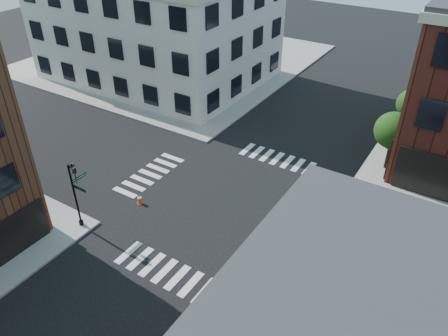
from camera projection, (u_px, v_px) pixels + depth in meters
name	position (u px, v px, depth m)	size (l,w,h in m)	color
ground	(230.00, 205.00, 29.26)	(120.00, 120.00, 0.00)	black
sidewalk_nw	(174.00, 58.00, 53.44)	(30.00, 30.00, 0.15)	gray
building_nw	(157.00, 25.00, 46.04)	(22.00, 16.00, 11.00)	silver
tree_near	(394.00, 132.00, 31.19)	(2.69, 2.69, 4.49)	black
tree_far	(412.00, 106.00, 35.59)	(2.43, 2.43, 4.07)	black
signal_pole	(76.00, 189.00, 25.97)	(1.29, 1.24, 4.60)	black
box_truck	(366.00, 257.00, 22.71)	(7.69, 2.54, 3.44)	silver
traffic_cone	(140.00, 199.00, 29.27)	(0.49, 0.49, 0.70)	#CC4409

